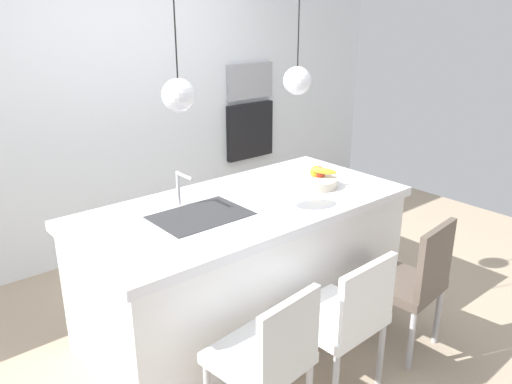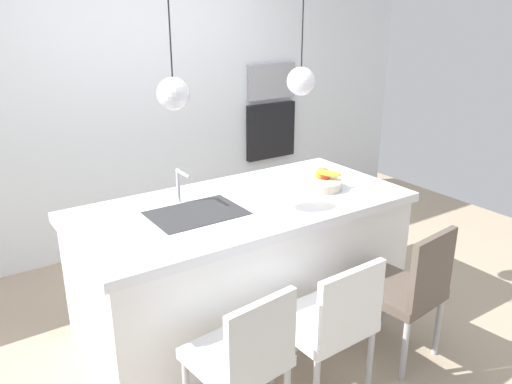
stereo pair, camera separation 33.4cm
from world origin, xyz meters
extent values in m
plane|color=tan|center=(0.00, 0.00, 0.00)|extent=(6.60, 6.60, 0.00)
cube|color=white|center=(0.00, 1.65, 1.30)|extent=(6.00, 0.10, 2.60)
cube|color=white|center=(0.00, 0.00, 0.41)|extent=(2.11, 0.97, 0.82)
cube|color=white|center=(0.00, 0.00, 0.85)|extent=(2.17, 1.03, 0.06)
cube|color=#2D2D30|center=(-0.34, 0.00, 0.88)|extent=(0.56, 0.40, 0.02)
cylinder|color=silver|center=(-0.34, 0.24, 0.99)|extent=(0.02, 0.02, 0.22)
cylinder|color=silver|center=(-0.34, 0.16, 1.09)|extent=(0.02, 0.16, 0.02)
cylinder|color=beige|center=(0.59, -0.08, 0.91)|extent=(0.29, 0.29, 0.06)
sphere|color=#B22D1E|center=(0.63, -0.06, 0.97)|extent=(0.08, 0.08, 0.08)
sphere|color=orange|center=(0.62, -0.04, 0.97)|extent=(0.09, 0.09, 0.09)
ellipsoid|color=yellow|center=(0.63, -0.10, 0.99)|extent=(0.16, 0.16, 0.06)
cube|color=#9E9EA3|center=(1.34, 1.58, 1.37)|extent=(0.54, 0.08, 0.34)
cube|color=black|center=(1.34, 1.58, 0.87)|extent=(0.56, 0.08, 0.56)
cube|color=silver|center=(-0.57, -0.81, 0.44)|extent=(0.46, 0.47, 0.06)
cube|color=silver|center=(-0.54, -1.00, 0.66)|extent=(0.40, 0.08, 0.37)
cylinder|color=#B2B2B7|center=(-0.41, -0.61, 0.21)|extent=(0.04, 0.04, 0.41)
cube|color=white|center=(-0.01, -0.81, 0.44)|extent=(0.48, 0.45, 0.06)
cube|color=white|center=(0.00, -1.01, 0.65)|extent=(0.44, 0.06, 0.37)
cylinder|color=#B2B2B7|center=(0.18, -0.61, 0.20)|extent=(0.04, 0.04, 0.41)
cylinder|color=#B2B2B7|center=(-0.22, -0.63, 0.20)|extent=(0.04, 0.04, 0.41)
cylinder|color=#B2B2B7|center=(0.20, -0.99, 0.20)|extent=(0.04, 0.04, 0.41)
cube|color=brown|center=(0.59, -0.81, 0.43)|extent=(0.47, 0.51, 0.06)
cube|color=brown|center=(0.62, -1.02, 0.67)|extent=(0.40, 0.09, 0.42)
cylinder|color=#B2B2B7|center=(0.74, -0.59, 0.20)|extent=(0.04, 0.04, 0.40)
cylinder|color=#B2B2B7|center=(0.39, -0.63, 0.20)|extent=(0.04, 0.04, 0.40)
cylinder|color=#B2B2B7|center=(0.79, -0.99, 0.20)|extent=(0.04, 0.04, 0.40)
cylinder|color=#B2B2B7|center=(0.44, -1.03, 0.20)|extent=(0.04, 0.04, 0.40)
sphere|color=silver|center=(-0.45, 0.00, 1.61)|extent=(0.18, 0.18, 0.18)
cylinder|color=black|center=(-0.45, 0.00, 2.00)|extent=(0.01, 0.01, 0.60)
sphere|color=silver|center=(0.45, 0.00, 1.61)|extent=(0.18, 0.18, 0.18)
cylinder|color=black|center=(0.45, 0.00, 2.00)|extent=(0.01, 0.01, 0.60)
camera|label=1|loc=(-1.93, -2.41, 2.06)|focal=36.19mm
camera|label=2|loc=(-1.66, -2.61, 2.06)|focal=36.19mm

